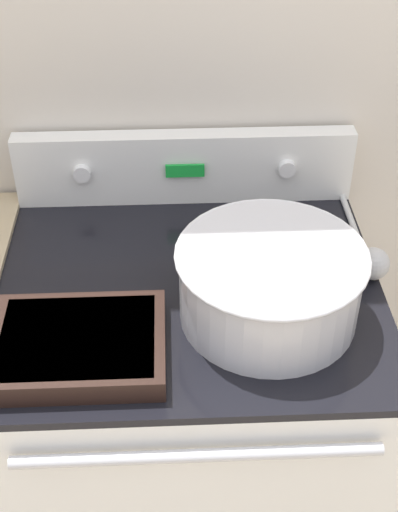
% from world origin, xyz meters
% --- Properties ---
extents(kitchen_wall, '(8.00, 0.05, 2.50)m').
position_xyz_m(kitchen_wall, '(0.00, 0.73, 1.25)').
color(kitchen_wall, beige).
rests_on(kitchen_wall, ground_plane).
extents(stove_range, '(0.79, 0.73, 0.93)m').
position_xyz_m(stove_range, '(0.00, 0.35, 0.46)').
color(stove_range, white).
rests_on(stove_range, ground_plane).
extents(control_panel, '(0.79, 0.07, 0.17)m').
position_xyz_m(control_panel, '(0.00, 0.67, 1.01)').
color(control_panel, white).
rests_on(control_panel, stove_range).
extents(mixing_bowl, '(0.36, 0.36, 0.16)m').
position_xyz_m(mixing_bowl, '(0.15, 0.25, 1.01)').
color(mixing_bowl, silver).
rests_on(mixing_bowl, stove_range).
extents(casserole_dish, '(0.32, 0.24, 0.05)m').
position_xyz_m(casserole_dish, '(-0.21, 0.16, 0.95)').
color(casserole_dish, black).
rests_on(casserole_dish, stove_range).
extents(ladle, '(0.07, 0.33, 0.07)m').
position_xyz_m(ladle, '(0.38, 0.38, 0.96)').
color(ladle, '#B7B7B7').
rests_on(ladle, stove_range).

